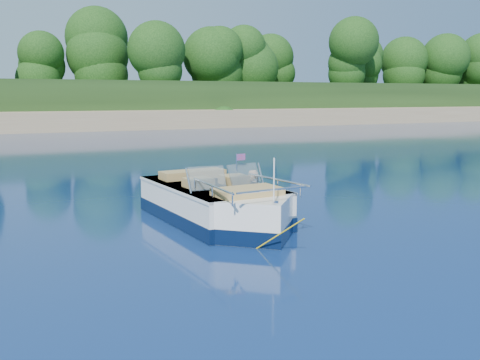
{
  "coord_description": "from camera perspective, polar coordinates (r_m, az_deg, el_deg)",
  "views": [
    {
      "loc": [
        -2.98,
        -7.71,
        2.72
      ],
      "look_at": [
        1.87,
        3.05,
        0.85
      ],
      "focal_mm": 40.0,
      "sensor_mm": 36.0,
      "label": 1
    }
  ],
  "objects": [
    {
      "name": "tow_tube",
      "position": [
        13.61,
        1.41,
        -2.09
      ],
      "size": [
        1.68,
        1.68,
        0.39
      ],
      "rotation": [
        0.0,
        0.0,
        0.16
      ],
      "color": "#EABF05",
      "rests_on": "ground"
    },
    {
      "name": "boy",
      "position": [
        13.52,
        1.33,
        -2.6
      ],
      "size": [
        0.38,
        0.75,
        1.43
      ],
      "primitive_type": "imported",
      "rotation": [
        0.0,
        -0.17,
        1.5
      ],
      "color": "tan",
      "rests_on": "ground"
    },
    {
      "name": "shoreline",
      "position": [
        71.57,
        -22.01,
        6.95
      ],
      "size": [
        170.0,
        59.0,
        6.0
      ],
      "color": "#977B57",
      "rests_on": "ground"
    },
    {
      "name": "ground",
      "position": [
        8.7,
        -3.02,
        -9.21
      ],
      "size": [
        160.0,
        160.0,
        0.0
      ],
      "primitive_type": "plane",
      "color": "#0A204B",
      "rests_on": "ground"
    },
    {
      "name": "motorboat",
      "position": [
        11.46,
        -2.21,
        -2.9
      ],
      "size": [
        2.33,
        5.53,
        1.84
      ],
      "rotation": [
        0.0,
        0.0,
        0.1
      ],
      "color": "white",
      "rests_on": "ground"
    },
    {
      "name": "treeline",
      "position": [
        48.9,
        -21.11,
        11.72
      ],
      "size": [
        150.0,
        7.12,
        8.19
      ],
      "color": "black",
      "rests_on": "ground"
    }
  ]
}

